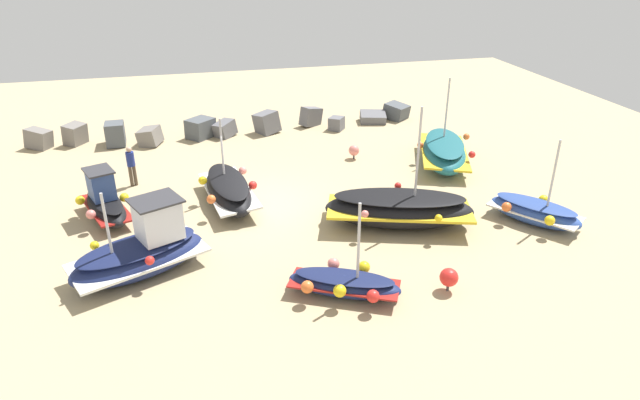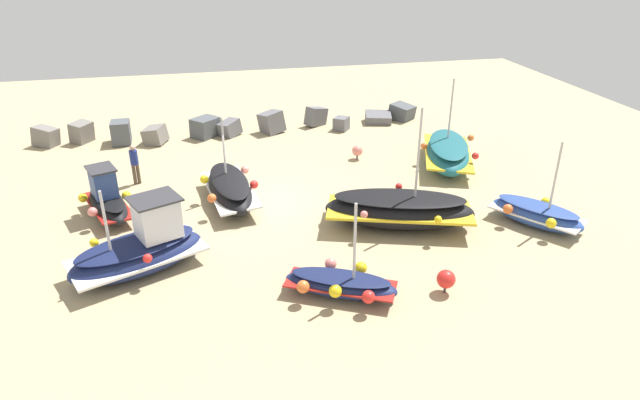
{
  "view_description": "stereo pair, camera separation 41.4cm",
  "coord_description": "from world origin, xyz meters",
  "px_view_note": "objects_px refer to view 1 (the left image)",
  "views": [
    {
      "loc": [
        -2.13,
        -18.67,
        9.12
      ],
      "look_at": [
        1.94,
        -2.08,
        0.9
      ],
      "focal_mm": 30.85,
      "sensor_mm": 36.0,
      "label": 1
    },
    {
      "loc": [
        -1.72,
        -18.77,
        9.12
      ],
      "look_at": [
        1.94,
        -2.08,
        0.9
      ],
      "focal_mm": 30.85,
      "sensor_mm": 36.0,
      "label": 2
    }
  ],
  "objects_px": {
    "fishing_boat_3": "(444,151)",
    "mooring_buoy_0": "(354,150)",
    "fishing_boat_0": "(142,251)",
    "mooring_buoy_1": "(449,277)",
    "fishing_boat_5": "(344,283)",
    "fishing_boat_2": "(105,203)",
    "fishing_boat_6": "(535,211)",
    "fishing_boat_4": "(228,190)",
    "person_walking": "(131,163)",
    "fishing_boat_1": "(399,209)"
  },
  "relations": [
    {
      "from": "fishing_boat_0",
      "to": "fishing_boat_3",
      "type": "bearing_deg",
      "value": 1.06
    },
    {
      "from": "mooring_buoy_1",
      "to": "fishing_boat_2",
      "type": "bearing_deg",
      "value": 144.64
    },
    {
      "from": "fishing_boat_3",
      "to": "person_walking",
      "type": "height_order",
      "value": "fishing_boat_3"
    },
    {
      "from": "fishing_boat_0",
      "to": "fishing_boat_5",
      "type": "distance_m",
      "value": 6.06
    },
    {
      "from": "fishing_boat_4",
      "to": "fishing_boat_5",
      "type": "relative_size",
      "value": 1.29
    },
    {
      "from": "fishing_boat_5",
      "to": "mooring_buoy_0",
      "type": "relative_size",
      "value": 5.2
    },
    {
      "from": "fishing_boat_2",
      "to": "person_walking",
      "type": "bearing_deg",
      "value": -37.05
    },
    {
      "from": "fishing_boat_5",
      "to": "fishing_boat_6",
      "type": "relative_size",
      "value": 1.02
    },
    {
      "from": "fishing_boat_3",
      "to": "fishing_boat_4",
      "type": "distance_m",
      "value": 9.73
    },
    {
      "from": "fishing_boat_1",
      "to": "person_walking",
      "type": "bearing_deg",
      "value": -14.21
    },
    {
      "from": "fishing_boat_0",
      "to": "fishing_boat_6",
      "type": "height_order",
      "value": "fishing_boat_6"
    },
    {
      "from": "person_walking",
      "to": "fishing_boat_2",
      "type": "bearing_deg",
      "value": 146.12
    },
    {
      "from": "fishing_boat_3",
      "to": "mooring_buoy_0",
      "type": "height_order",
      "value": "fishing_boat_3"
    },
    {
      "from": "fishing_boat_3",
      "to": "fishing_boat_5",
      "type": "distance_m",
      "value": 10.91
    },
    {
      "from": "fishing_boat_0",
      "to": "person_walking",
      "type": "distance_m",
      "value": 6.76
    },
    {
      "from": "fishing_boat_1",
      "to": "fishing_boat_6",
      "type": "height_order",
      "value": "fishing_boat_1"
    },
    {
      "from": "fishing_boat_0",
      "to": "mooring_buoy_1",
      "type": "xyz_separation_m",
      "value": [
        8.42,
        -3.05,
        -0.28
      ]
    },
    {
      "from": "fishing_boat_3",
      "to": "fishing_boat_5",
      "type": "relative_size",
      "value": 1.47
    },
    {
      "from": "mooring_buoy_0",
      "to": "fishing_boat_2",
      "type": "bearing_deg",
      "value": -161.28
    },
    {
      "from": "mooring_buoy_0",
      "to": "fishing_boat_6",
      "type": "bearing_deg",
      "value": -59.58
    },
    {
      "from": "fishing_boat_5",
      "to": "fishing_boat_6",
      "type": "xyz_separation_m",
      "value": [
        7.66,
        2.53,
        0.09
      ]
    },
    {
      "from": "fishing_boat_5",
      "to": "mooring_buoy_1",
      "type": "xyz_separation_m",
      "value": [
        2.91,
        -0.55,
        0.09
      ]
    },
    {
      "from": "fishing_boat_1",
      "to": "fishing_boat_6",
      "type": "bearing_deg",
      "value": -174.13
    },
    {
      "from": "fishing_boat_2",
      "to": "fishing_boat_6",
      "type": "xyz_separation_m",
      "value": [
        14.62,
        -3.92,
        -0.16
      ]
    },
    {
      "from": "fishing_boat_2",
      "to": "person_walking",
      "type": "distance_m",
      "value": 2.89
    },
    {
      "from": "fishing_boat_3",
      "to": "fishing_boat_5",
      "type": "height_order",
      "value": "fishing_boat_3"
    },
    {
      "from": "mooring_buoy_0",
      "to": "fishing_boat_5",
      "type": "bearing_deg",
      "value": -108.44
    },
    {
      "from": "fishing_boat_0",
      "to": "fishing_boat_4",
      "type": "bearing_deg",
      "value": 30.85
    },
    {
      "from": "person_walking",
      "to": "mooring_buoy_0",
      "type": "distance_m",
      "value": 9.55
    },
    {
      "from": "fishing_boat_3",
      "to": "person_walking",
      "type": "relative_size",
      "value": 2.99
    },
    {
      "from": "fishing_boat_0",
      "to": "person_walking",
      "type": "bearing_deg",
      "value": 71.61
    },
    {
      "from": "fishing_boat_1",
      "to": "fishing_boat_3",
      "type": "relative_size",
      "value": 1.11
    },
    {
      "from": "fishing_boat_1",
      "to": "fishing_boat_2",
      "type": "bearing_deg",
      "value": 1.2
    },
    {
      "from": "fishing_boat_1",
      "to": "person_walking",
      "type": "height_order",
      "value": "fishing_boat_1"
    },
    {
      "from": "mooring_buoy_0",
      "to": "mooring_buoy_1",
      "type": "relative_size",
      "value": 0.91
    },
    {
      "from": "fishing_boat_5",
      "to": "mooring_buoy_1",
      "type": "relative_size",
      "value": 4.73
    },
    {
      "from": "fishing_boat_2",
      "to": "mooring_buoy_1",
      "type": "bearing_deg",
      "value": -146.93
    },
    {
      "from": "fishing_boat_1",
      "to": "fishing_boat_3",
      "type": "height_order",
      "value": "fishing_boat_1"
    },
    {
      "from": "fishing_boat_3",
      "to": "fishing_boat_4",
      "type": "relative_size",
      "value": 1.14
    },
    {
      "from": "fishing_boat_2",
      "to": "mooring_buoy_0",
      "type": "height_order",
      "value": "fishing_boat_2"
    },
    {
      "from": "fishing_boat_0",
      "to": "mooring_buoy_1",
      "type": "relative_size",
      "value": 6.15
    },
    {
      "from": "fishing_boat_2",
      "to": "fishing_boat_4",
      "type": "xyz_separation_m",
      "value": [
        4.36,
        0.21,
        -0.05
      ]
    },
    {
      "from": "fishing_boat_6",
      "to": "mooring_buoy_0",
      "type": "distance_m",
      "value": 8.59
    },
    {
      "from": "fishing_boat_6",
      "to": "mooring_buoy_0",
      "type": "bearing_deg",
      "value": -5.48
    },
    {
      "from": "fishing_boat_0",
      "to": "fishing_boat_2",
      "type": "xyz_separation_m",
      "value": [
        -1.45,
        3.95,
        -0.12
      ]
    },
    {
      "from": "fishing_boat_1",
      "to": "mooring_buoy_1",
      "type": "bearing_deg",
      "value": 106.79
    },
    {
      "from": "fishing_boat_0",
      "to": "fishing_boat_2",
      "type": "bearing_deg",
      "value": 85.95
    },
    {
      "from": "fishing_boat_3",
      "to": "fishing_boat_2",
      "type": "bearing_deg",
      "value": -61.02
    },
    {
      "from": "fishing_boat_3",
      "to": "mooring_buoy_0",
      "type": "distance_m",
      "value": 3.97
    },
    {
      "from": "fishing_boat_4",
      "to": "fishing_boat_2",
      "type": "bearing_deg",
      "value": -95.41
    }
  ]
}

